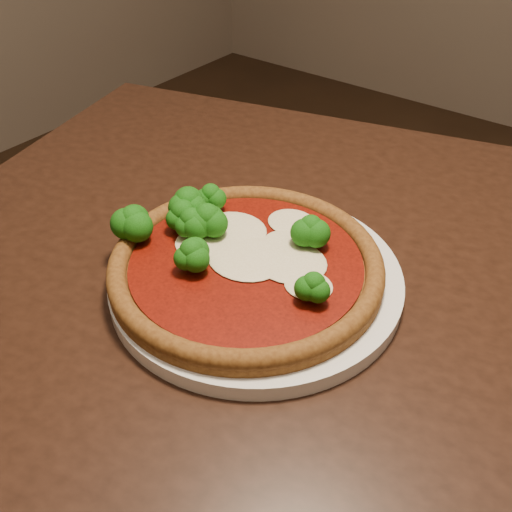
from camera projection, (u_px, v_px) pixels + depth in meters
The scene contains 4 objects.
floor at pixel (365, 490), 1.24m from camera, with size 4.00×4.00×0.00m, color black.
dining_table at pixel (321, 345), 0.71m from camera, with size 1.25×1.10×0.75m.
plate at pixel (256, 278), 0.63m from camera, with size 0.32×0.32×0.02m, color white.
pizza at pixel (239, 256), 0.63m from camera, with size 0.30×0.30×0.06m.
Camera 1 is at (0.21, -0.67, 1.17)m, focal length 40.00 mm.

